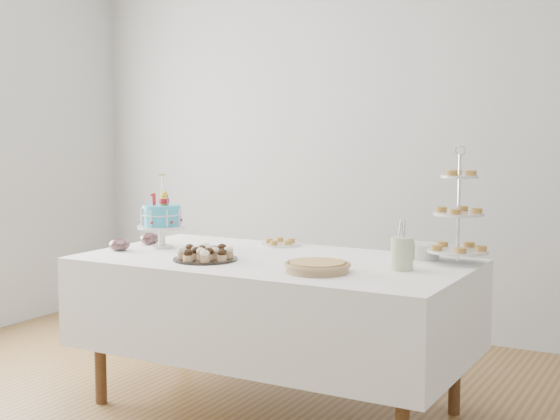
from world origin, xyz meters
The scene contains 11 objects.
walls centered at (0.00, 0.00, 1.35)m, with size 5.04×4.04×2.70m.
table centered at (0.00, 0.30, 0.54)m, with size 1.92×1.02×0.77m.
birthday_cake centered at (-0.70, 0.31, 0.88)m, with size 0.26×0.26×0.40m.
cupcake_tray centered at (-0.27, 0.09, 0.81)m, with size 0.32×0.32×0.07m.
pie centered at (0.35, 0.07, 0.80)m, with size 0.30×0.30×0.05m.
tiered_stand centered at (0.84, 0.60, 1.01)m, with size 0.29×0.29×0.57m.
plate_stack centered at (0.63, 0.66, 0.81)m, with size 0.19×0.19×0.07m.
pastry_plate centered at (-0.19, 0.70, 0.78)m, with size 0.22×0.22×0.03m.
jam_bowl_a centered at (-0.84, 0.12, 0.80)m, with size 0.11×0.11×0.07m.
jam_bowl_b centered at (-0.84, 0.37, 0.80)m, with size 0.11×0.11×0.07m.
utensil_pitcher centered at (0.67, 0.31, 0.85)m, with size 0.11×0.10×0.23m.
Camera 1 is at (1.89, -3.03, 1.42)m, focal length 50.00 mm.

